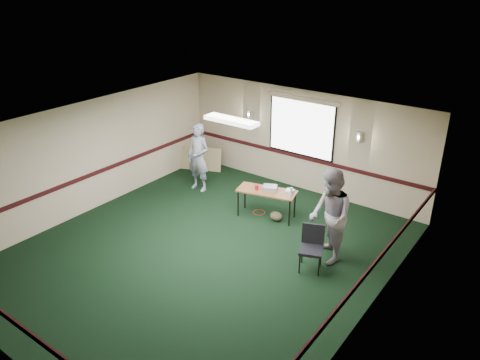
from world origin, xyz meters
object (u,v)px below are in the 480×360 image
Objects in this scene: conference_chair at (312,244)px; person_right at (330,217)px; folding_table at (267,192)px; person_left at (198,157)px; projector at (270,188)px.

person_right is at bearing 52.84° from conference_chair.
folding_table is 0.80× the size of person_left.
projector is 0.17× the size of person_left.
person_right reaches higher than person_left.
folding_table is 2.15m from person_right.
projector reaches higher than folding_table.
folding_table is 2.22m from conference_chair.
conference_chair is (1.81, -1.27, -0.21)m from projector.
person_right is at bearing -48.80° from projector.
person_left is (-2.36, 0.17, 0.17)m from projector.
person_left is at bearing 139.51° from conference_chair.
person_left is (-2.31, 0.23, 0.28)m from folding_table.
projector is (0.05, 0.06, 0.10)m from folding_table.
projector is 2.37m from person_left.
folding_table is at bearing -153.19° from person_right.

